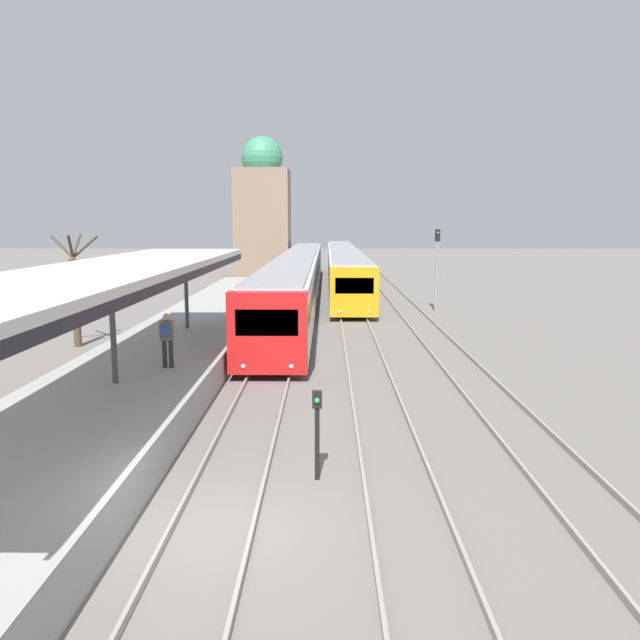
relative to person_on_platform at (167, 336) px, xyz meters
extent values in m
plane|color=slate|center=(2.83, -8.25, -1.96)|extent=(240.00, 240.00, 0.00)
cube|color=gray|center=(2.11, -8.25, -1.89)|extent=(0.07, 120.00, 0.15)
cube|color=gray|center=(3.55, -8.25, -1.89)|extent=(0.07, 120.00, 0.15)
cube|color=gray|center=(5.60, -8.25, -1.89)|extent=(0.07, 120.00, 0.15)
cube|color=gray|center=(7.03, -8.25, -1.89)|extent=(0.07, 120.00, 0.15)
cube|color=gray|center=(9.08, -8.25, -1.89)|extent=(0.07, 120.00, 0.15)
cube|color=yellow|center=(1.11, -8.25, -0.99)|extent=(0.50, 80.00, 0.01)
cube|color=beige|center=(-1.00, -1.80, 2.12)|extent=(4.00, 22.39, 0.20)
cube|color=black|center=(0.96, -1.80, 1.90)|extent=(0.08, 22.39, 0.24)
cylinder|color=#47474C|center=(-1.00, -1.80, 0.52)|extent=(0.16, 0.16, 3.00)
cylinder|color=#47474C|center=(-1.00, 7.16, 0.52)|extent=(0.16, 0.16, 3.00)
cylinder|color=#2D2D33|center=(-0.10, 0.04, -0.56)|extent=(0.14, 0.14, 0.85)
cylinder|color=#2D2D33|center=(0.10, 0.04, -0.56)|extent=(0.14, 0.14, 0.85)
cube|color=olive|center=(0.00, 0.04, 0.16)|extent=(0.40, 0.22, 0.60)
sphere|color=tan|center=(0.00, 0.04, 0.57)|extent=(0.22, 0.22, 0.22)
cube|color=#334C8E|center=(0.00, -0.16, 0.18)|extent=(0.30, 0.18, 0.40)
cube|color=red|center=(2.83, 2.31, -0.30)|extent=(2.70, 0.70, 2.79)
cube|color=black|center=(2.83, 1.98, 0.09)|extent=(2.10, 0.04, 0.89)
sphere|color=#EFEACC|center=(2.02, 1.97, -1.39)|extent=(0.16, 0.16, 0.16)
sphere|color=#EFEACC|center=(3.64, 1.97, -1.39)|extent=(0.16, 0.16, 0.16)
cube|color=silver|center=(2.83, 10.21, -0.30)|extent=(2.70, 15.11, 2.79)
cube|color=gray|center=(2.83, 10.21, 1.15)|extent=(2.37, 14.80, 0.12)
cube|color=black|center=(2.83, 10.21, 0.01)|extent=(2.72, 13.90, 0.72)
cylinder|color=black|center=(1.68, 5.30, -1.61)|extent=(0.12, 0.70, 0.70)
cylinder|color=black|center=(3.98, 5.30, -1.61)|extent=(0.12, 0.70, 0.70)
cylinder|color=black|center=(1.68, 15.12, -1.61)|extent=(0.12, 0.70, 0.70)
cylinder|color=black|center=(3.98, 15.12, -1.61)|extent=(0.12, 0.70, 0.70)
cube|color=silver|center=(2.83, 25.67, -0.30)|extent=(2.70, 15.11, 2.79)
cube|color=gray|center=(2.83, 25.67, 1.15)|extent=(2.37, 14.80, 0.12)
cube|color=black|center=(2.83, 25.67, 0.01)|extent=(2.72, 13.90, 0.72)
cylinder|color=black|center=(1.68, 20.76, -1.61)|extent=(0.12, 0.70, 0.70)
cylinder|color=black|center=(3.98, 20.76, -1.61)|extent=(0.12, 0.70, 0.70)
cylinder|color=black|center=(1.68, 30.58, -1.61)|extent=(0.12, 0.70, 0.70)
cylinder|color=black|center=(3.98, 30.58, -1.61)|extent=(0.12, 0.70, 0.70)
cube|color=silver|center=(2.83, 41.12, -0.30)|extent=(2.70, 15.11, 2.79)
cube|color=gray|center=(2.83, 41.12, 1.15)|extent=(2.37, 14.80, 0.12)
cube|color=black|center=(2.83, 41.12, 0.01)|extent=(2.72, 13.90, 0.72)
cylinder|color=black|center=(1.68, 36.21, -1.61)|extent=(0.12, 0.70, 0.70)
cylinder|color=black|center=(3.98, 36.21, -1.61)|extent=(0.12, 0.70, 0.70)
cylinder|color=black|center=(1.68, 46.03, -1.61)|extent=(0.12, 0.70, 0.70)
cylinder|color=black|center=(3.98, 46.03, -1.61)|extent=(0.12, 0.70, 0.70)
cube|color=gold|center=(6.32, 15.24, -0.35)|extent=(2.66, 0.70, 2.69)
cube|color=black|center=(6.32, 14.91, 0.03)|extent=(2.08, 0.04, 0.86)
sphere|color=#EFEACC|center=(5.52, 14.90, -1.39)|extent=(0.16, 0.16, 0.16)
sphere|color=#EFEACC|center=(7.11, 14.90, -1.39)|extent=(0.16, 0.16, 0.16)
cube|color=silver|center=(6.32, 22.73, -0.35)|extent=(2.66, 14.28, 2.69)
cube|color=gray|center=(6.32, 22.73, 1.06)|extent=(2.34, 14.00, 0.12)
cube|color=black|center=(6.32, 22.73, -0.05)|extent=(2.68, 13.14, 0.70)
cylinder|color=black|center=(5.18, 18.09, -1.61)|extent=(0.12, 0.70, 0.70)
cylinder|color=black|center=(7.45, 18.09, -1.61)|extent=(0.12, 0.70, 0.70)
cylinder|color=black|center=(5.18, 27.38, -1.61)|extent=(0.12, 0.70, 0.70)
cylinder|color=black|center=(7.45, 27.38, -1.61)|extent=(0.12, 0.70, 0.70)
cube|color=silver|center=(6.32, 37.37, -0.35)|extent=(2.66, 14.28, 2.69)
cube|color=gray|center=(6.32, 37.37, 1.06)|extent=(2.34, 14.00, 0.12)
cube|color=black|center=(6.32, 37.37, -0.05)|extent=(2.68, 13.14, 0.70)
cylinder|color=black|center=(5.18, 32.72, -1.61)|extent=(0.12, 0.70, 0.70)
cylinder|color=black|center=(7.45, 32.72, -1.61)|extent=(0.12, 0.70, 0.70)
cylinder|color=black|center=(5.18, 42.01, -1.61)|extent=(0.12, 0.70, 0.70)
cylinder|color=black|center=(7.45, 42.01, -1.61)|extent=(0.12, 0.70, 0.70)
cube|color=silver|center=(6.32, 52.00, -0.35)|extent=(2.66, 14.28, 2.69)
cube|color=gray|center=(6.32, 52.00, 1.06)|extent=(2.34, 14.00, 0.12)
cube|color=black|center=(6.32, 52.00, -0.05)|extent=(2.68, 13.14, 0.70)
cylinder|color=black|center=(5.18, 47.36, -1.61)|extent=(0.12, 0.70, 0.70)
cylinder|color=black|center=(7.45, 47.36, -1.61)|extent=(0.12, 0.70, 0.70)
cylinder|color=black|center=(5.18, 56.64, -1.61)|extent=(0.12, 0.70, 0.70)
cylinder|color=black|center=(7.45, 56.64, -1.61)|extent=(0.12, 0.70, 0.70)
cylinder|color=black|center=(4.64, -6.01, -1.18)|extent=(0.10, 0.10, 1.56)
cube|color=black|center=(4.64, -6.01, -0.22)|extent=(0.20, 0.14, 0.36)
sphere|color=green|center=(4.64, -6.10, -0.22)|extent=(0.11, 0.11, 0.11)
cylinder|color=gray|center=(11.43, 19.06, 0.51)|extent=(0.14, 0.14, 4.95)
cube|color=black|center=(11.43, 19.06, 2.64)|extent=(0.28, 0.20, 0.70)
sphere|color=green|center=(11.43, 18.94, 2.78)|extent=(0.14, 0.14, 0.14)
cube|color=#89705B|center=(-1.64, 45.23, 3.34)|extent=(5.38, 5.38, 10.60)
sphere|color=#3D8966|center=(-1.64, 45.23, 9.78)|extent=(4.14, 4.14, 4.14)
cylinder|color=#4C3D2D|center=(-6.02, 8.12, -0.48)|extent=(0.32, 0.32, 2.96)
cylinder|color=#4C3D2D|center=(-6.02, 8.12, 1.94)|extent=(0.36, 1.42, 1.95)
cylinder|color=#4C3D2D|center=(-6.02, 8.12, 1.90)|extent=(2.24, 0.12, 1.91)
cylinder|color=#4C3D2D|center=(-6.02, 8.12, 1.94)|extent=(0.36, 1.42, 1.95)
cylinder|color=#4C3D2D|center=(-6.02, 8.12, 1.90)|extent=(2.15, 0.88, 1.91)
camera|label=1|loc=(4.83, -18.45, 3.38)|focal=35.00mm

